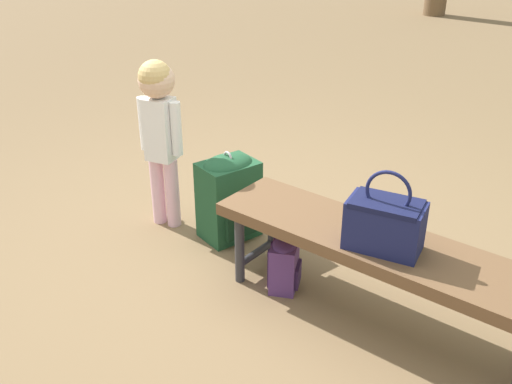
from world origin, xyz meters
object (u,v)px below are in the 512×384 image
park_bench (379,250)px  backpack_large (229,195)px  handbag (385,223)px  backpack_small (284,263)px  child_standing (159,118)px

park_bench → backpack_large: backpack_large is taller
handbag → backpack_large: (1.09, -0.22, -0.31)m
backpack_large → backpack_small: size_ratio=1.82×
handbag → child_standing: bearing=-3.4°
backpack_small → backpack_large: bearing=-21.3°
park_bench → backpack_large: bearing=-9.1°
park_bench → backpack_large: 1.07m
backpack_large → backpack_small: (-0.57, 0.22, -0.12)m
child_standing → backpack_small: bearing=174.9°
park_bench → backpack_large: (1.05, -0.17, -0.12)m
backpack_large → backpack_small: bearing=158.7°
handbag → backpack_small: (0.52, -0.00, -0.43)m
handbag → backpack_large: size_ratio=0.68×
child_standing → backpack_large: 0.59m
handbag → backpack_small: handbag is taller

